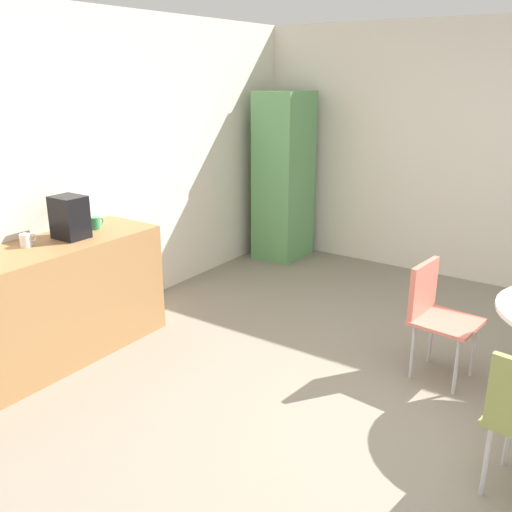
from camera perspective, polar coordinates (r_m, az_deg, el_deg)
The scene contains 8 objects.
ground_plane at distance 3.63m, azimuth 16.40°, elevation -17.74°, with size 6.00×6.00×0.00m, color gray.
wall_back at distance 4.81m, azimuth -18.34°, elevation 7.94°, with size 6.00×0.10×2.60m, color silver.
counter_block at distance 4.34m, azimuth -22.28°, elevation -5.32°, with size 2.15×0.60×0.90m, color #9E7042.
locker_cabinet at distance 6.45m, azimuth 2.85°, elevation 8.10°, with size 0.60×0.50×1.90m, color #599959.
chair_coral at distance 4.12m, azimuth 17.78°, elevation -4.97°, with size 0.46×0.46×0.83m.
mug_green at distance 4.62m, azimuth -16.10°, elevation 3.27°, with size 0.13×0.08×0.09m.
mug_red at distance 4.31m, azimuth -22.48°, elevation 1.51°, with size 0.13×0.08×0.09m.
coffee_maker at distance 4.39m, azimuth -18.54°, elevation 3.78°, with size 0.20×0.24×0.32m, color black.
Camera 1 is at (-2.86, -0.78, 2.09)m, focal length 39.07 mm.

